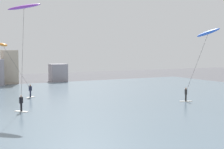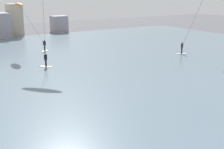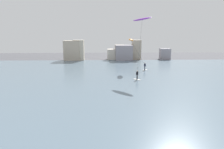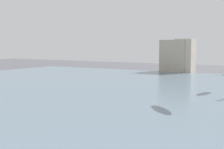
{
  "view_description": "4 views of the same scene",
  "coord_description": "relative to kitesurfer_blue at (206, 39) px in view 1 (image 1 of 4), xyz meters",
  "views": [
    {
      "loc": [
        -4.39,
        -2.04,
        6.23
      ],
      "look_at": [
        1.94,
        10.03,
        5.17
      ],
      "focal_mm": 53.08,
      "sensor_mm": 36.0,
      "label": 1
    },
    {
      "loc": [
        -9.14,
        -3.21,
        8.61
      ],
      "look_at": [
        1.89,
        14.83,
        2.89
      ],
      "focal_mm": 50.43,
      "sensor_mm": 36.0,
      "label": 2
    },
    {
      "loc": [
        -3.1,
        -4.47,
        8.26
      ],
      "look_at": [
        -2.5,
        12.25,
        4.8
      ],
      "focal_mm": 32.69,
      "sensor_mm": 36.0,
      "label": 3
    },
    {
      "loc": [
        9.49,
        -2.01,
        5.32
      ],
      "look_at": [
        0.99,
        12.03,
        3.79
      ],
      "focal_mm": 54.32,
      "sensor_mm": 36.0,
      "label": 4
    }
  ],
  "objects": [
    {
      "name": "kitesurfer_blue",
      "position": [
        0.0,
        0.0,
        0.0
      ],
      "size": [
        1.48,
        5.35,
        8.5
      ],
      "color": "silver",
      "rests_on": "water_bay"
    },
    {
      "name": "kitesurfer_purple",
      "position": [
        -17.51,
        8.22,
        2.63
      ],
      "size": [
        3.68,
        5.39,
        11.03
      ],
      "color": "silver",
      "rests_on": "water_bay"
    },
    {
      "name": "kitesurfer_orange",
      "position": [
        -18.31,
        14.48,
        -1.18
      ],
      "size": [
        4.52,
        3.18,
        6.91
      ],
      "color": "silver",
      "rests_on": "water_bay"
    }
  ]
}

